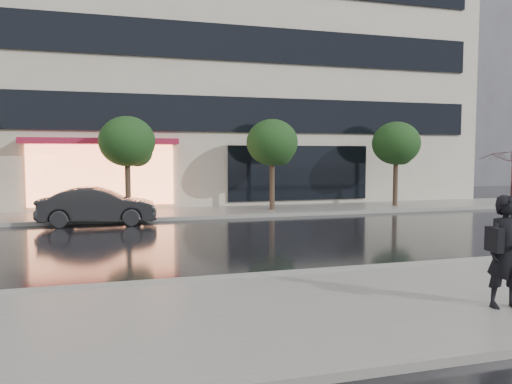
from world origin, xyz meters
name	(u,v)px	position (x,y,z in m)	size (l,w,h in m)	color
ground	(283,267)	(0.00, 0.00, 0.00)	(120.00, 120.00, 0.00)	black
sidewalk_near	(350,307)	(0.00, -3.25, 0.06)	(60.00, 4.50, 0.12)	slate
sidewalk_far	(202,212)	(0.00, 10.25, 0.06)	(60.00, 3.50, 0.12)	slate
curb_near	(299,274)	(0.00, -1.00, 0.07)	(60.00, 0.25, 0.14)	gray
curb_far	(210,217)	(0.00, 8.50, 0.07)	(60.00, 0.25, 0.14)	gray
office_building	(176,37)	(0.00, 17.97, 9.00)	(30.00, 12.76, 18.00)	beige
bg_building_right	(455,92)	(26.00, 28.00, 8.00)	(12.00, 12.00, 16.00)	#4C4C54
tree_mid_west	(129,143)	(-2.94, 10.03, 2.92)	(2.20, 2.20, 3.99)	#33261C
tree_mid_east	(273,144)	(3.06, 10.03, 2.92)	(2.20, 2.20, 3.99)	#33261C
tree_far_east	(397,145)	(9.06, 10.03, 2.92)	(2.20, 2.20, 3.99)	#33261C
parked_car	(98,206)	(-4.08, 8.03, 0.66)	(1.40, 4.03, 1.33)	black
pedestrian_with_umbrella	(510,204)	(2.26, -4.10, 1.73)	(1.08, 1.10, 2.47)	black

